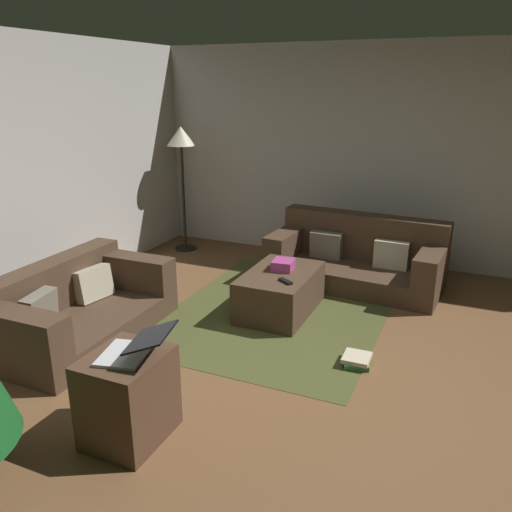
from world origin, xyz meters
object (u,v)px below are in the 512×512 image
object	(u,v)px
laptop	(134,348)
book_stack	(356,360)
couch_left	(73,308)
couch_right	(357,258)
corner_lamp	(181,146)
side_table	(128,397)
gift_box	(283,265)
tv_remote	(285,281)
ottoman	(280,292)

from	to	relation	value
laptop	book_stack	distance (m)	1.87
book_stack	couch_left	bearing A→B (deg)	101.31
couch_right	book_stack	world-z (taller)	couch_right
book_stack	corner_lamp	distance (m)	3.76
side_table	laptop	world-z (taller)	laptop
gift_box	side_table	bearing A→B (deg)	175.68
tv_remote	side_table	bearing A→B (deg)	-156.58
couch_left	tv_remote	bearing A→B (deg)	119.86
side_table	laptop	distance (m)	0.35
ottoman	couch_right	bearing A→B (deg)	-24.78
couch_left	tv_remote	size ratio (longest dim) A/B	10.45
ottoman	corner_lamp	world-z (taller)	corner_lamp
gift_box	tv_remote	size ratio (longest dim) A/B	1.37
side_table	laptop	xyz separation A→B (m)	(0.02, -0.06, 0.35)
tv_remote	corner_lamp	distance (m)	2.78
couch_left	couch_right	bearing A→B (deg)	138.27
tv_remote	side_table	world-z (taller)	side_table
gift_box	laptop	world-z (taller)	laptop
couch_left	laptop	xyz separation A→B (m)	(-0.95, -1.38, 0.38)
couch_right	tv_remote	bearing A→B (deg)	79.06
book_stack	corner_lamp	world-z (taller)	corner_lamp
couch_left	side_table	world-z (taller)	couch_left
ottoman	book_stack	world-z (taller)	ottoman
couch_left	side_table	xyz separation A→B (m)	(-0.97, -1.32, 0.03)
couch_left	side_table	bearing A→B (deg)	53.26
tv_remote	laptop	distance (m)	1.93
corner_lamp	tv_remote	bearing A→B (deg)	-128.35
book_stack	couch_right	bearing A→B (deg)	13.52
couch_left	ottoman	bearing A→B (deg)	128.10
gift_box	laptop	size ratio (longest dim) A/B	0.45
corner_lamp	ottoman	bearing A→B (deg)	-125.98
couch_right	laptop	xyz separation A→B (m)	(-3.22, 0.61, 0.35)
couch_right	corner_lamp	size ratio (longest dim) A/B	1.18
couch_left	gift_box	distance (m)	1.97
ottoman	book_stack	distance (m)	1.18
laptop	ottoman	bearing A→B (deg)	-2.93
gift_box	corner_lamp	size ratio (longest dim) A/B	0.14
couch_right	ottoman	size ratio (longest dim) A/B	1.98
couch_left	side_table	size ratio (longest dim) A/B	2.92
couch_left	book_stack	bearing A→B (deg)	100.85
gift_box	book_stack	distance (m)	1.29
tv_remote	gift_box	bearing A→B (deg)	57.29
ottoman	tv_remote	world-z (taller)	tv_remote
tv_remote	corner_lamp	size ratio (longest dim) A/B	0.10
couch_right	side_table	size ratio (longest dim) A/B	3.34
gift_box	corner_lamp	world-z (taller)	corner_lamp
couch_left	laptop	distance (m)	1.72
corner_lamp	couch_left	bearing A→B (deg)	-170.89
tv_remote	couch_right	bearing A→B (deg)	17.42
tv_remote	laptop	size ratio (longest dim) A/B	0.33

